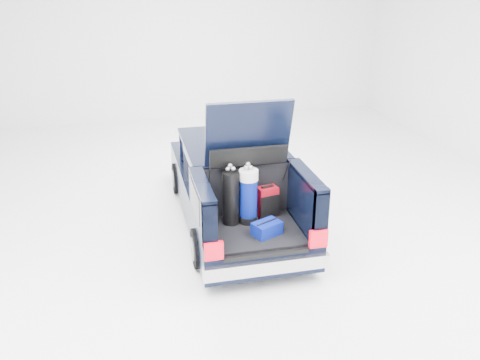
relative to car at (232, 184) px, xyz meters
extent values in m
plane|color=white|center=(0.00, -0.11, -0.67)|extent=(14.00, 14.00, 0.00)
cube|color=black|center=(0.00, 0.54, -0.17)|extent=(1.75, 3.00, 0.70)
cube|color=black|center=(0.00, 2.11, -0.27)|extent=(1.70, 0.30, 0.50)
cube|color=#ACACB3|center=(0.00, 2.25, -0.34)|extent=(1.72, 0.10, 0.22)
cube|color=black|center=(0.00, 0.04, 0.45)|extent=(1.55, 1.95, 0.54)
cube|color=black|center=(0.00, 0.04, 0.74)|extent=(1.62, 2.05, 0.06)
cube|color=black|center=(0.00, -1.61, -0.32)|extent=(1.75, 1.30, 0.40)
cube|color=black|center=(0.00, -1.59, -0.10)|extent=(1.32, 1.18, 0.05)
cube|color=black|center=(-0.78, -1.61, 0.30)|extent=(0.20, 1.30, 0.85)
cube|color=black|center=(0.78, -1.61, 0.30)|extent=(0.20, 1.30, 0.85)
cube|color=black|center=(-0.78, -1.61, 0.74)|extent=(0.20, 1.30, 0.06)
cube|color=black|center=(0.78, -1.61, 0.74)|extent=(0.20, 1.30, 0.06)
cube|color=black|center=(0.00, -0.99, 0.30)|extent=(1.36, 0.08, 0.84)
cube|color=#ACACB3|center=(0.00, -2.29, -0.29)|extent=(1.80, 0.12, 0.20)
cube|color=red|center=(-0.74, -2.26, 0.05)|extent=(0.26, 0.07, 0.26)
cube|color=red|center=(0.74, -2.26, 0.05)|extent=(0.26, 0.07, 0.26)
cube|color=black|center=(0.00, -2.25, -0.12)|extent=(1.20, 0.06, 0.06)
cube|color=black|center=(0.00, -1.16, 1.29)|extent=(1.28, 0.33, 1.03)
cube|color=black|center=(0.00, -1.12, 1.43)|extent=(0.95, 0.17, 0.54)
cylinder|color=black|center=(-0.82, 1.34, -0.36)|extent=(0.20, 0.62, 0.62)
cylinder|color=slate|center=(-0.82, 1.34, -0.36)|extent=(0.23, 0.36, 0.36)
cylinder|color=black|center=(0.82, 1.34, -0.36)|extent=(0.20, 0.62, 0.62)
cylinder|color=slate|center=(0.82, 1.34, -0.36)|extent=(0.23, 0.36, 0.36)
cylinder|color=black|center=(-0.82, -1.46, -0.36)|extent=(0.20, 0.62, 0.62)
cylinder|color=slate|center=(-0.82, -1.46, -0.36)|extent=(0.23, 0.36, 0.36)
cylinder|color=black|center=(0.82, -1.46, -0.36)|extent=(0.20, 0.62, 0.62)
cylinder|color=slate|center=(0.82, -1.46, -0.36)|extent=(0.23, 0.36, 0.36)
cube|color=maroon|center=(0.30, -1.19, 0.17)|extent=(0.34, 0.25, 0.48)
cube|color=black|center=(0.30, -1.19, 0.43)|extent=(0.20, 0.08, 0.03)
cube|color=black|center=(0.30, -1.28, 0.12)|extent=(0.31, 0.08, 0.37)
cylinder|color=black|center=(-0.30, -1.30, 0.35)|extent=(0.27, 0.29, 0.84)
cube|color=white|center=(-0.30, -1.19, 0.38)|extent=(0.10, 0.03, 0.30)
sphere|color=#99999E|center=(-0.34, -1.28, 0.80)|extent=(0.07, 0.07, 0.07)
sphere|color=#99999E|center=(-0.27, -1.33, 0.82)|extent=(0.07, 0.07, 0.07)
cylinder|color=black|center=(-0.04, -1.33, -0.02)|extent=(0.33, 0.33, 0.11)
cylinder|color=#04106C|center=(-0.04, -1.33, 0.34)|extent=(0.31, 0.31, 0.61)
cylinder|color=white|center=(-0.04, -1.33, 0.70)|extent=(0.33, 0.33, 0.15)
sphere|color=#99999E|center=(0.00, -1.30, 0.81)|extent=(0.07, 0.07, 0.07)
sphere|color=#99999E|center=(-0.04, -1.28, 0.86)|extent=(0.07, 0.07, 0.07)
cube|color=#04106C|center=(0.13, -1.77, 0.02)|extent=(0.48, 0.41, 0.19)
cylinder|color=black|center=(0.13, -1.77, 0.13)|extent=(0.33, 0.17, 0.02)
camera|label=1|loc=(-1.71, -8.04, 3.53)|focal=38.00mm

